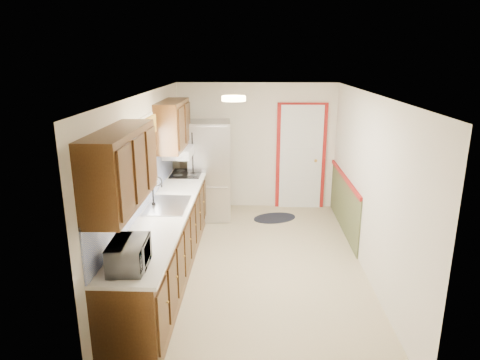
{
  "coord_description": "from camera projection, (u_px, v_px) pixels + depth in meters",
  "views": [
    {
      "loc": [
        -0.03,
        -5.56,
        2.86
      ],
      "look_at": [
        -0.24,
        0.35,
        1.15
      ],
      "focal_mm": 32.0,
      "sensor_mm": 36.0,
      "label": 1
    }
  ],
  "objects": [
    {
      "name": "kitchen_run",
      "position": [
        163.0,
        217.0,
        5.67
      ],
      "size": [
        0.63,
        4.0,
        2.2
      ],
      "color": "#3B210D",
      "rests_on": "ground"
    },
    {
      "name": "microwave",
      "position": [
        129.0,
        252.0,
        3.99
      ],
      "size": [
        0.3,
        0.51,
        0.33
      ],
      "primitive_type": "imported",
      "rotation": [
        0.0,
        0.0,
        1.62
      ],
      "color": "white",
      "rests_on": "kitchen_run"
    },
    {
      "name": "ceiling_fixture",
      "position": [
        234.0,
        98.0,
        5.29
      ],
      "size": [
        0.3,
        0.3,
        0.06
      ],
      "primitive_type": "cylinder",
      "color": "#FFD88C",
      "rests_on": "room_shell"
    },
    {
      "name": "rug",
      "position": [
        275.0,
        218.0,
        7.85
      ],
      "size": [
        0.93,
        0.76,
        0.01
      ],
      "primitive_type": "ellipsoid",
      "rotation": [
        0.0,
        0.0,
        0.37
      ],
      "color": "black",
      "rests_on": "ground"
    },
    {
      "name": "refrigerator",
      "position": [
        210.0,
        170.0,
        7.7
      ],
      "size": [
        0.78,
        0.77,
        1.77
      ],
      "rotation": [
        0.0,
        0.0,
        0.07
      ],
      "color": "#B7B7BC",
      "rests_on": "ground"
    },
    {
      "name": "cooktop",
      "position": [
        186.0,
        174.0,
        7.25
      ],
      "size": [
        0.5,
        0.6,
        0.02
      ],
      "primitive_type": "cube",
      "color": "black",
      "rests_on": "kitchen_run"
    },
    {
      "name": "back_wall_trim",
      "position": [
        310.0,
        166.0,
        7.97
      ],
      "size": [
        1.12,
        2.3,
        2.08
      ],
      "color": "maroon",
      "rests_on": "ground"
    },
    {
      "name": "room_shell",
      "position": [
        257.0,
        184.0,
        5.79
      ],
      "size": [
        3.2,
        5.2,
        2.52
      ],
      "color": "tan",
      "rests_on": "ground"
    }
  ]
}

